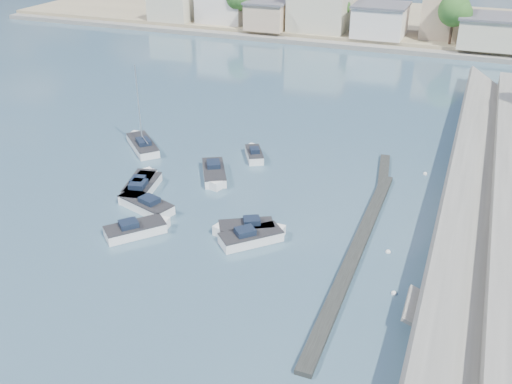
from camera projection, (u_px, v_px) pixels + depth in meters
ground at (354, 112)px, 68.81m from camera, size 400.00×400.00×0.00m
breakwater at (362, 233)px, 44.01m from camera, size 2.00×31.02×0.35m
far_shore_land at (414, 24)px, 111.28m from camera, size 160.00×40.00×1.40m
far_shore_quay at (396, 50)px, 94.14m from camera, size 160.00×2.50×0.80m
far_town at (471, 20)px, 93.41m from camera, size 113.01×12.80×8.35m
shore_trees at (453, 21)px, 86.34m from camera, size 74.56×38.32×7.92m
motorboat_a at (141, 183)px, 51.06m from camera, size 2.95×5.35×1.48m
motorboat_b at (138, 229)px, 44.10m from camera, size 4.43×4.64×1.48m
motorboat_c at (144, 204)px, 47.64m from camera, size 5.65×3.39×1.48m
motorboat_d at (243, 229)px, 44.17m from camera, size 4.58×3.59×1.48m
motorboat_e at (142, 187)px, 50.43m from camera, size 3.04×5.98×1.48m
motorboat_f at (254, 154)px, 56.72m from camera, size 3.01×3.83×1.48m
motorboat_g at (214, 174)px, 52.71m from camera, size 4.21×5.49×1.48m
motorboat_h at (254, 237)px, 43.11m from camera, size 4.66×4.63×1.48m
sailboat at (142, 144)px, 58.90m from camera, size 5.67×5.57×9.00m
mooring_buoys at (339, 231)px, 44.55m from camera, size 16.80×33.83×0.38m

